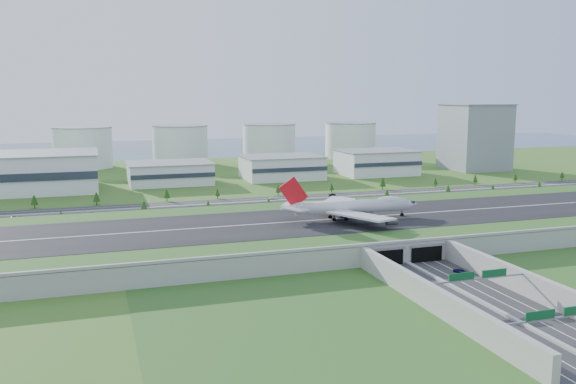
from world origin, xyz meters
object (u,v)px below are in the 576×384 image
object	(u,v)px
car_2	(460,271)
car_7	(272,198)
fuel_tank_a	(83,148)
car_6	(546,186)
car_4	(14,217)
boeing_747	(351,207)
car_0	(432,290)
car_1	(503,327)
office_tower	(475,137)
car_5	(332,195)

from	to	relation	value
car_2	car_7	xyz separation A→B (m)	(-20.55, 170.27, -0.03)
fuel_tank_a	car_6	size ratio (longest dim) A/B	9.38
fuel_tank_a	car_4	bearing A→B (deg)	-98.50
boeing_747	car_4	world-z (taller)	boeing_747
car_0	car_1	distance (m)	34.25
office_tower	fuel_tank_a	xyz separation A→B (m)	(-320.00, 115.00, -10.00)
car_1	car_6	distance (m)	282.81
fuel_tank_a	boeing_747	xyz separation A→B (m)	(117.82, -311.71, -3.63)
car_1	car_4	size ratio (longest dim) A/B	0.97
car_1	boeing_747	bearing A→B (deg)	81.08
office_tower	car_6	distance (m)	109.86
fuel_tank_a	car_4	size ratio (longest dim) A/B	10.20
car_2	car_4	xyz separation A→B (m)	(-165.30, 154.90, 0.03)
boeing_747	car_6	distance (m)	209.11
car_1	car_6	bearing A→B (deg)	40.58
fuel_tank_a	office_tower	bearing A→B (deg)	-19.77
fuel_tank_a	car_2	size ratio (longest dim) A/B	8.58
car_4	boeing_747	bearing A→B (deg)	-133.72
boeing_747	car_1	distance (m)	116.67
car_4	car_6	size ratio (longest dim) A/B	0.92
fuel_tank_a	car_2	bearing A→B (deg)	-70.73
car_0	car_7	distance (m)	186.04
fuel_tank_a	car_4	world-z (taller)	fuel_tank_a
boeing_747	car_7	bearing A→B (deg)	97.91
office_tower	car_4	world-z (taller)	office_tower
car_5	car_7	xyz separation A→B (m)	(-39.78, -0.40, 0.01)
car_2	car_7	world-z (taller)	car_2
office_tower	boeing_747	bearing A→B (deg)	-135.79
car_0	car_5	xyz separation A→B (m)	(40.19, 186.44, 0.09)
car_1	car_2	xyz separation A→B (m)	(19.20, 49.98, 0.03)
office_tower	boeing_747	distance (m)	282.42
car_1	car_2	world-z (taller)	car_2
fuel_tank_a	car_5	world-z (taller)	fuel_tank_a
car_1	car_5	size ratio (longest dim) A/B	1.03
office_tower	fuel_tank_a	world-z (taller)	office_tower
car_0	car_4	size ratio (longest dim) A/B	0.80
office_tower	car_1	size ratio (longest dim) A/B	11.60
boeing_747	car_2	distance (m)	68.61
car_2	office_tower	bearing A→B (deg)	-128.66
car_4	car_5	xyz separation A→B (m)	(184.53, 15.77, -0.07)
fuel_tank_a	car_5	bearing A→B (deg)	-53.83
car_5	car_6	world-z (taller)	car_5
office_tower	car_1	xyz separation A→B (m)	(-207.16, -312.56, -26.60)
car_0	car_6	bearing A→B (deg)	17.51
boeing_747	car_5	world-z (taller)	boeing_747
car_0	fuel_tank_a	bearing A→B (deg)	81.67
boeing_747	car_2	size ratio (longest dim) A/B	11.47
boeing_747	car_7	xyz separation A→B (m)	(-6.33, 104.41, -12.97)
fuel_tank_a	car_1	bearing A→B (deg)	-75.22
boeing_747	car_5	bearing A→B (deg)	76.74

